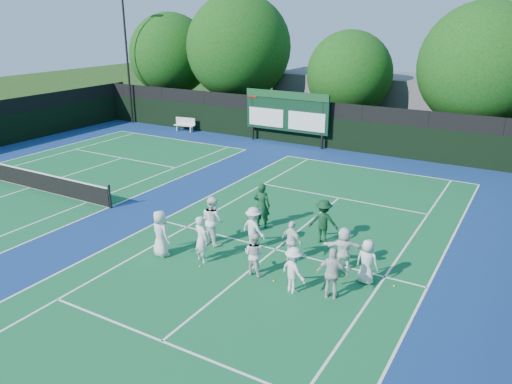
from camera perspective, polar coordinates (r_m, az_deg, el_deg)
The scene contains 32 objects.
ground at distance 17.82m, azimuth 0.70°, elevation -7.83°, with size 120.00×120.00×0.00m, color #1A3A10.
court_apron at distance 21.81m, azimuth -11.82°, elevation -2.96°, with size 34.00×32.00×0.01m, color navy.
near_court at distance 18.60m, azimuth 2.23°, elevation -6.57°, with size 11.05×23.85×0.01m.
left_court at distance 27.57m, azimuth -24.37°, elevation 0.47°, with size 11.05×23.85×0.01m.
back_fence at distance 33.52m, azimuth 5.34°, elevation 7.67°, with size 34.00×0.08×3.00m.
scoreboard at distance 33.43m, azimuth 3.49°, elevation 9.14°, with size 6.00×0.21×3.55m.
clubhouse at distance 39.52m, azimuth 15.76°, elevation 9.78°, with size 18.00×6.00×4.00m, color slate.
light_pole_left at distance 41.25m, azimuth -14.65°, elevation 16.29°, with size 1.20×0.30×10.12m.
tennis_net at distance 27.43m, azimuth -24.50°, elevation 1.42°, with size 11.30×0.10×1.10m.
bench at distance 38.01m, azimuth -8.12°, elevation 7.71°, with size 1.64×0.67×1.01m.
tree_a at distance 43.33m, azimuth -9.51°, elevation 15.01°, with size 6.71×6.71×8.51m.
tree_b at distance 39.39m, azimuth -1.75°, elevation 15.90°, with size 7.95×7.95×9.90m.
tree_c at distance 35.62m, azimuth 10.89°, elevation 12.87°, with size 5.84×5.84×7.35m.
tree_d at distance 33.69m, azimuth 24.71°, elevation 12.60°, with size 7.61×7.61×9.14m.
tennis_ball_0 at distance 17.47m, azimuth -6.42°, elevation -8.43°, with size 0.07×0.07×0.07m, color yellow.
tennis_ball_1 at distance 17.04m, azimuth 9.82°, elevation -9.38°, with size 0.07×0.07×0.07m, color yellow.
tennis_ball_2 at distance 16.79m, azimuth 15.53°, elevation -10.31°, with size 0.07×0.07×0.07m, color yellow.
tennis_ball_3 at distance 20.65m, azimuth -8.46°, elevation -3.97°, with size 0.07×0.07×0.07m, color yellow.
tennis_ball_4 at distance 20.70m, azimuth 9.11°, elevation -3.94°, with size 0.07×0.07×0.07m, color yellow.
tennis_ball_5 at distance 16.50m, azimuth 2.05°, elevation -10.11°, with size 0.07×0.07×0.07m, color yellow.
player_front_0 at distance 18.13m, azimuth -10.86°, elevation -4.68°, with size 0.84×0.55×1.72m, color silver.
player_front_1 at distance 17.49m, azimuth -6.27°, elevation -5.38°, with size 0.63×0.41×1.72m, color white.
player_front_2 at distance 16.60m, azimuth -0.21°, elevation -7.09°, with size 0.73×0.57×1.50m, color silver.
player_front_3 at distance 15.63m, azimuth 4.32°, elevation -8.89°, with size 0.99×0.57×1.53m, color white.
player_front_4 at distance 15.43m, azimuth 8.72°, elevation -9.21°, with size 0.97×0.40×1.66m, color silver.
player_back_0 at distance 18.80m, azimuth -4.96°, elevation -3.23°, with size 0.91×0.71×1.88m, color white.
player_back_1 at distance 18.34m, azimuth -0.28°, elevation -4.17°, with size 1.06×0.61×1.64m, color silver.
player_back_2 at distance 17.54m, azimuth 4.10°, elevation -5.62°, with size 0.88×0.37×1.50m, color white.
player_back_3 at distance 17.20m, azimuth 10.00°, elevation -6.36°, with size 1.42×0.45×1.53m, color white.
player_back_4 at distance 16.50m, azimuth 12.57°, elevation -7.77°, with size 0.74×0.48×1.51m, color silver.
coach_left at distance 20.12m, azimuth 0.67°, elevation -1.56°, with size 0.69×0.45×1.90m, color #103C1F.
coach_right at distance 19.01m, azimuth 7.71°, elevation -3.34°, with size 1.11×0.64×1.71m, color #0E341B.
Camera 1 is at (7.79, -13.79, 8.18)m, focal length 35.00 mm.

